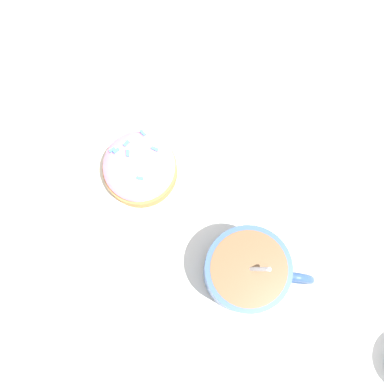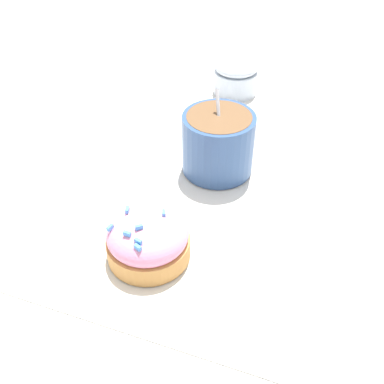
# 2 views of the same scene
# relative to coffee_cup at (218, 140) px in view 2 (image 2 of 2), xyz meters

# --- Properties ---
(ground_plane) EXTENTS (3.00, 3.00, 0.00)m
(ground_plane) POSITION_rel_coffee_cup_xyz_m (0.08, -0.01, -0.04)
(ground_plane) COLOR silver
(paper_napkin) EXTENTS (0.36, 0.35, 0.00)m
(paper_napkin) POSITION_rel_coffee_cup_xyz_m (0.08, -0.01, -0.04)
(paper_napkin) COLOR white
(paper_napkin) RESTS_ON ground_plane
(coffee_cup) EXTENTS (0.10, 0.09, 0.10)m
(coffee_cup) POSITION_rel_coffee_cup_xyz_m (0.00, 0.00, 0.00)
(coffee_cup) COLOR #335184
(coffee_cup) RESTS_ON paper_napkin
(frosted_pastry) EXTENTS (0.08, 0.08, 0.05)m
(frosted_pastry) POSITION_rel_coffee_cup_xyz_m (0.16, -0.01, -0.02)
(frosted_pastry) COLOR #C18442
(frosted_pastry) RESTS_ON paper_napkin
(sugar_bowl) EXTENTS (0.07, 0.07, 0.05)m
(sugar_bowl) POSITION_rel_coffee_cup_xyz_m (-0.20, -0.05, -0.02)
(sugar_bowl) COLOR silver
(sugar_bowl) RESTS_ON ground_plane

